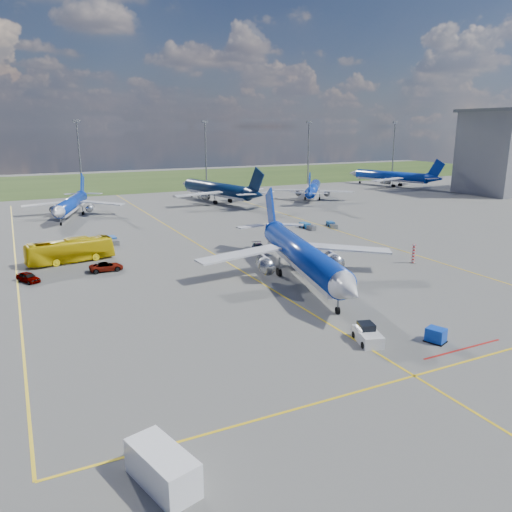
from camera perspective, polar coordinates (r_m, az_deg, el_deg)
name	(u,v)px	position (r m, az deg, el deg)	size (l,w,h in m)	color
ground	(296,304)	(60.62, 4.56, -5.47)	(400.00, 400.00, 0.00)	#535350
grass_strip	(96,182)	(202.06, -17.82, 8.00)	(400.00, 80.00, 0.01)	#2D4719
taxiway_lines	(213,253)	(84.60, -4.91, 0.34)	(60.25, 160.00, 0.02)	yellow
floodlight_masts	(146,153)	(163.84, -12.46, 11.39)	(202.20, 0.50, 22.70)	slate
warning_post	(414,254)	(81.60, 17.56, 0.25)	(0.50, 0.50, 3.00)	red
bg_jet_nnw	(72,217)	(126.52, -20.25, 4.25)	(25.41, 33.35, 8.74)	#0B30A6
bg_jet_n	(217,202)	(142.02, -4.45, 6.14)	(30.81, 40.44, 10.59)	#071B3E
bg_jet_ne	(313,199)	(149.33, 6.51, 6.51)	(25.40, 33.34, 8.73)	#0B30A6
bg_jet_ene	(390,186)	(187.09, 15.09, 7.72)	(29.25, 38.39, 10.05)	#0B30A6
main_airliner	(301,280)	(69.93, 5.19, -2.73)	(30.72, 40.32, 10.56)	#0B30A6
pushback_tug	(367,335)	(51.20, 12.61, -8.79)	(3.01, 5.45, 1.82)	silver
uld_container	(436,335)	(53.13, 19.86, -8.49)	(1.41, 1.76, 1.41)	blue
service_van	(162,468)	(32.59, -10.65, -22.68)	(2.27, 5.15, 2.27)	white
apron_bus	(70,251)	(83.51, -20.48, 0.57)	(3.10, 13.27, 3.70)	yellow
service_car_a	(28,277)	(75.34, -24.59, -2.22)	(1.62, 4.02, 1.37)	#999999
service_car_b	(106,267)	(76.91, -16.74, -1.17)	(2.24, 4.85, 1.35)	#999999
service_car_c	(259,248)	(85.23, 0.32, 0.96)	(1.87, 4.60, 1.33)	#999999
baggage_tug_w	(307,226)	(105.09, 5.85, 3.40)	(1.42, 4.76, 1.06)	#1A5CA1
baggage_tug_c	(113,240)	(95.21, -16.04, 1.73)	(1.51, 4.82, 1.07)	#1B4EA5
baggage_tug_e	(332,225)	(107.58, 8.65, 3.55)	(2.39, 4.60, 1.00)	#195097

